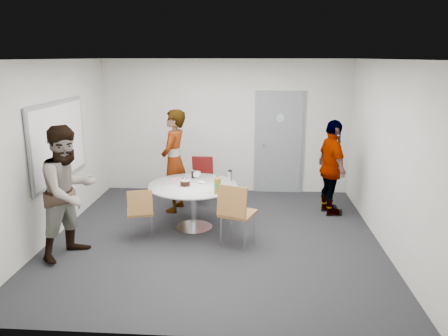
# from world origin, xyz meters

# --- Properties ---
(floor) EXTENTS (5.00, 5.00, 0.00)m
(floor) POSITION_xyz_m (0.00, 0.00, 0.00)
(floor) COLOR #242428
(floor) RESTS_ON ground
(ceiling) EXTENTS (5.00, 5.00, 0.00)m
(ceiling) POSITION_xyz_m (0.00, 0.00, 2.70)
(ceiling) COLOR silver
(ceiling) RESTS_ON wall_back
(wall_back) EXTENTS (5.00, 0.00, 5.00)m
(wall_back) POSITION_xyz_m (0.00, 2.50, 1.35)
(wall_back) COLOR beige
(wall_back) RESTS_ON floor
(wall_left) EXTENTS (0.00, 5.00, 5.00)m
(wall_left) POSITION_xyz_m (-2.50, 0.00, 1.35)
(wall_left) COLOR beige
(wall_left) RESTS_ON floor
(wall_right) EXTENTS (0.00, 5.00, 5.00)m
(wall_right) POSITION_xyz_m (2.50, 0.00, 1.35)
(wall_right) COLOR beige
(wall_right) RESTS_ON floor
(wall_front) EXTENTS (5.00, 0.00, 5.00)m
(wall_front) POSITION_xyz_m (0.00, -2.50, 1.35)
(wall_front) COLOR beige
(wall_front) RESTS_ON floor
(door) EXTENTS (1.02, 0.17, 2.12)m
(door) POSITION_xyz_m (1.10, 2.48, 1.03)
(door) COLOR slate
(door) RESTS_ON wall_back
(whiteboard) EXTENTS (0.04, 1.90, 1.25)m
(whiteboard) POSITION_xyz_m (-2.46, 0.20, 1.45)
(whiteboard) COLOR gray
(whiteboard) RESTS_ON wall_left
(table) EXTENTS (1.43, 1.43, 1.05)m
(table) POSITION_xyz_m (-0.37, 0.35, 0.64)
(table) COLOR silver
(table) RESTS_ON floor
(chair_near_left) EXTENTS (0.49, 0.51, 0.81)m
(chair_near_left) POSITION_xyz_m (-1.13, -0.15, 0.49)
(chair_near_left) COLOR brown
(chair_near_left) RESTS_ON floor
(chair_near_right) EXTENTS (0.60, 0.63, 0.97)m
(chair_near_right) POSITION_xyz_m (0.33, -0.33, 0.60)
(chair_near_right) COLOR brown
(chair_near_right) RESTS_ON floor
(chair_far) EXTENTS (0.45, 0.48, 0.89)m
(chair_far) POSITION_xyz_m (-0.40, 1.68, 0.54)
(chair_far) COLOR maroon
(chair_far) RESTS_ON floor
(person_main) EXTENTS (0.54, 0.74, 1.85)m
(person_main) POSITION_xyz_m (-0.84, 1.21, 0.92)
(person_main) COLOR #A5C6EA
(person_main) RESTS_ON floor
(person_left) EXTENTS (1.04, 1.13, 1.86)m
(person_left) POSITION_xyz_m (-1.95, -0.74, 0.93)
(person_left) COLOR white
(person_left) RESTS_ON floor
(person_right) EXTENTS (0.63, 1.06, 1.69)m
(person_right) POSITION_xyz_m (1.95, 1.21, 0.85)
(person_right) COLOR black
(person_right) RESTS_ON floor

